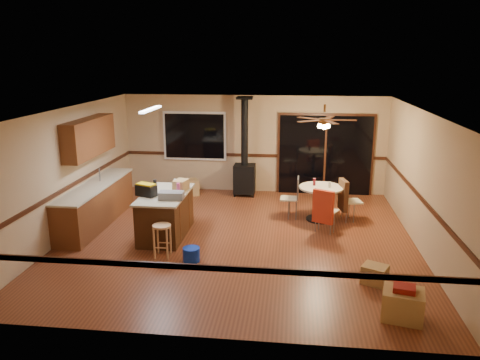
% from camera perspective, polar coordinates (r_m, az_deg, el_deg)
% --- Properties ---
extents(floor, '(7.00, 7.00, 0.00)m').
position_cam_1_polar(floor, '(9.60, -0.21, -7.11)').
color(floor, brown).
rests_on(floor, ground).
extents(ceiling, '(7.00, 7.00, 0.00)m').
position_cam_1_polar(ceiling, '(8.95, -0.22, 8.51)').
color(ceiling, silver).
rests_on(ceiling, ground).
extents(wall_back, '(7.00, 0.00, 7.00)m').
position_cam_1_polar(wall_back, '(12.59, 1.68, 4.38)').
color(wall_back, tan).
rests_on(wall_back, ground).
extents(wall_front, '(7.00, 0.00, 7.00)m').
position_cam_1_polar(wall_front, '(5.90, -4.30, -8.04)').
color(wall_front, tan).
rests_on(wall_front, ground).
extents(wall_left, '(0.00, 7.00, 7.00)m').
position_cam_1_polar(wall_left, '(10.20, -20.13, 0.97)').
color(wall_left, tan).
rests_on(wall_left, ground).
extents(wall_right, '(0.00, 7.00, 7.00)m').
position_cam_1_polar(wall_right, '(9.45, 21.37, -0.21)').
color(wall_right, tan).
rests_on(wall_right, ground).
extents(chair_rail, '(7.00, 7.00, 0.08)m').
position_cam_1_polar(chair_rail, '(9.27, -0.21, -1.37)').
color(chair_rail, '#371A0D').
rests_on(chair_rail, ground).
extents(window, '(1.72, 0.10, 1.32)m').
position_cam_1_polar(window, '(12.74, -5.55, 5.36)').
color(window, black).
rests_on(window, ground).
extents(sliding_door, '(2.52, 0.10, 2.10)m').
position_cam_1_polar(sliding_door, '(12.57, 10.32, 2.97)').
color(sliding_door, black).
rests_on(sliding_door, ground).
extents(lower_cabinets, '(0.60, 3.00, 0.86)m').
position_cam_1_polar(lower_cabinets, '(10.74, -17.12, -2.94)').
color(lower_cabinets, brown).
rests_on(lower_cabinets, ground).
extents(countertop, '(0.64, 3.04, 0.04)m').
position_cam_1_polar(countertop, '(10.61, -17.30, -0.62)').
color(countertop, '#BFB494').
rests_on(countertop, lower_cabinets).
extents(upper_cabinets, '(0.35, 2.00, 0.80)m').
position_cam_1_polar(upper_cabinets, '(10.63, -17.91, 4.99)').
color(upper_cabinets, brown).
rests_on(upper_cabinets, ground).
extents(kitchen_island, '(0.88, 1.68, 0.90)m').
position_cam_1_polar(kitchen_island, '(9.72, -9.05, -4.16)').
color(kitchen_island, '#391F0E').
rests_on(kitchen_island, ground).
extents(wood_stove, '(0.55, 0.50, 2.52)m').
position_cam_1_polar(wood_stove, '(12.29, 0.55, 1.41)').
color(wood_stove, black).
rests_on(wood_stove, ground).
extents(ceiling_fan, '(0.24, 0.24, 0.55)m').
position_cam_1_polar(ceiling_fan, '(10.26, 10.22, 6.91)').
color(ceiling_fan, brown).
rests_on(ceiling_fan, ceiling).
extents(fluorescent_strip, '(0.10, 1.20, 0.04)m').
position_cam_1_polar(fluorescent_strip, '(9.63, -10.82, 8.46)').
color(fluorescent_strip, white).
rests_on(fluorescent_strip, ceiling).
extents(toolbox_grey, '(0.49, 0.28, 0.15)m').
position_cam_1_polar(toolbox_grey, '(9.18, -8.37, -1.86)').
color(toolbox_grey, slate).
rests_on(toolbox_grey, kitchen_island).
extents(toolbox_black, '(0.45, 0.35, 0.22)m').
position_cam_1_polar(toolbox_black, '(9.47, -11.36, -1.25)').
color(toolbox_black, black).
rests_on(toolbox_black, kitchen_island).
extents(toolbox_yellow_lid, '(0.42, 0.32, 0.03)m').
position_cam_1_polar(toolbox_yellow_lid, '(9.43, -11.40, -0.51)').
color(toolbox_yellow_lid, gold).
rests_on(toolbox_yellow_lid, toolbox_black).
extents(box_on_island, '(0.31, 0.38, 0.22)m').
position_cam_1_polar(box_on_island, '(9.74, -7.21, -0.62)').
color(box_on_island, '#A47F49').
rests_on(box_on_island, kitchen_island).
extents(bottle_dark, '(0.08, 0.08, 0.25)m').
position_cam_1_polar(bottle_dark, '(9.72, -10.31, -0.69)').
color(bottle_dark, black).
rests_on(bottle_dark, kitchen_island).
extents(bottle_pink, '(0.07, 0.07, 0.23)m').
position_cam_1_polar(bottle_pink, '(9.49, -7.53, -1.03)').
color(bottle_pink, '#D84C8C').
rests_on(bottle_pink, kitchen_island).
extents(bottle_white, '(0.06, 0.06, 0.16)m').
position_cam_1_polar(bottle_white, '(10.07, -7.92, -0.31)').
color(bottle_white, white).
rests_on(bottle_white, kitchen_island).
extents(bar_stool, '(0.35, 0.35, 0.62)m').
position_cam_1_polar(bar_stool, '(8.77, -9.44, -7.32)').
color(bar_stool, tan).
rests_on(bar_stool, floor).
extents(blue_bucket, '(0.33, 0.33, 0.26)m').
position_cam_1_polar(blue_bucket, '(8.58, -5.95, -9.02)').
color(blue_bucket, '#0C2FB5').
rests_on(blue_bucket, floor).
extents(dining_table, '(0.98, 0.98, 0.78)m').
position_cam_1_polar(dining_table, '(10.62, 9.80, -2.09)').
color(dining_table, black).
rests_on(dining_table, ground).
extents(glass_red, '(0.07, 0.07, 0.16)m').
position_cam_1_polar(glass_red, '(10.62, 9.04, -0.22)').
color(glass_red, '#590C14').
rests_on(glass_red, dining_table).
extents(glass_cream, '(0.06, 0.06, 0.13)m').
position_cam_1_polar(glass_cream, '(10.50, 10.87, -0.57)').
color(glass_cream, beige).
rests_on(glass_cream, dining_table).
extents(chair_left, '(0.42, 0.41, 0.51)m').
position_cam_1_polar(chair_left, '(10.68, 6.60, -1.57)').
color(chair_left, '#BBB38A').
rests_on(chair_left, ground).
extents(chair_near, '(0.59, 0.60, 0.70)m').
position_cam_1_polar(chair_near, '(9.78, 10.16, -3.20)').
color(chair_near, '#BBB38A').
rests_on(chair_near, ground).
extents(chair_right, '(0.54, 0.51, 0.70)m').
position_cam_1_polar(chair_right, '(10.66, 12.61, -1.82)').
color(chair_right, '#BBB38A').
rests_on(chair_right, ground).
extents(box_under_window, '(0.64, 0.59, 0.41)m').
position_cam_1_polar(box_under_window, '(12.52, -6.32, -0.90)').
color(box_under_window, '#A47F49').
rests_on(box_under_window, floor).
extents(box_corner_a, '(0.65, 0.58, 0.42)m').
position_cam_1_polar(box_corner_a, '(7.18, 19.22, -14.14)').
color(box_corner_a, '#A47F49').
rests_on(box_corner_a, floor).
extents(box_corner_b, '(0.49, 0.46, 0.31)m').
position_cam_1_polar(box_corner_b, '(8.06, 16.10, -11.00)').
color(box_corner_b, '#A47F49').
rests_on(box_corner_b, floor).
extents(box_small_red, '(0.35, 0.31, 0.08)m').
position_cam_1_polar(box_small_red, '(7.06, 19.40, -12.35)').
color(box_small_red, maroon).
rests_on(box_small_red, box_corner_a).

